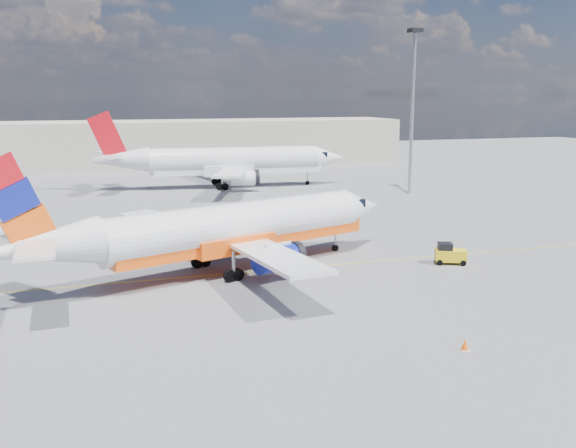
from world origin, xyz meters
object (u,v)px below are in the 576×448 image
object	(u,v)px
second_jet	(226,162)
traffic_cone	(465,345)
gse_tug	(450,254)
main_jet	(227,229)

from	to	relation	value
second_jet	traffic_cone	xyz separation A→B (m)	(-0.62, -59.97, -3.22)
second_jet	gse_tug	size ratio (longest dim) A/B	13.60
traffic_cone	gse_tug	bearing A→B (deg)	61.33
main_jet	second_jet	size ratio (longest dim) A/B	0.90
second_jet	gse_tug	world-z (taller)	second_jet
traffic_cone	second_jet	bearing A→B (deg)	89.41
main_jet	traffic_cone	distance (m)	19.85
second_jet	traffic_cone	size ratio (longest dim) A/B	56.86
main_jet	second_jet	bearing A→B (deg)	58.05
second_jet	traffic_cone	distance (m)	60.06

